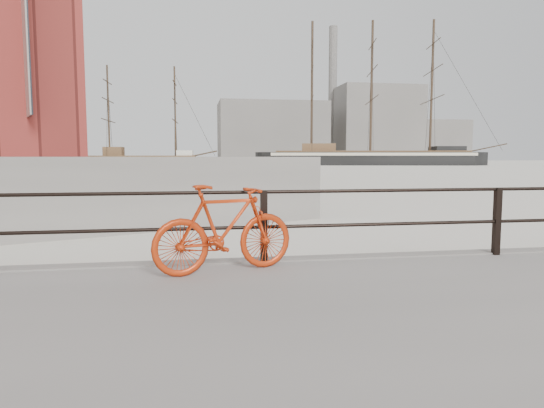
{
  "coord_description": "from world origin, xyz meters",
  "views": [
    {
      "loc": [
        -4.47,
        -6.62,
        1.81
      ],
      "look_at": [
        -3.11,
        1.5,
        1.0
      ],
      "focal_mm": 32.0,
      "sensor_mm": 36.0,
      "label": 1
    }
  ],
  "objects_px": {
    "barque_black": "(370,165)",
    "schooner_mid": "(143,167)",
    "schooner_left": "(2,168)",
    "bicycle": "(225,228)"
  },
  "relations": [
    {
      "from": "barque_black",
      "to": "schooner_mid",
      "type": "distance_m",
      "value": 46.59
    },
    {
      "from": "schooner_left",
      "to": "schooner_mid",
      "type": "bearing_deg",
      "value": 18.13
    },
    {
      "from": "bicycle",
      "to": "schooner_mid",
      "type": "bearing_deg",
      "value": 78.91
    },
    {
      "from": "schooner_mid",
      "to": "schooner_left",
      "type": "distance_m",
      "value": 22.05
    },
    {
      "from": "bicycle",
      "to": "barque_black",
      "type": "relative_size",
      "value": 0.03
    },
    {
      "from": "bicycle",
      "to": "schooner_left",
      "type": "distance_m",
      "value": 79.28
    },
    {
      "from": "schooner_mid",
      "to": "bicycle",
      "type": "bearing_deg",
      "value": -80.61
    },
    {
      "from": "barque_black",
      "to": "bicycle",
      "type": "bearing_deg",
      "value": -99.36
    },
    {
      "from": "bicycle",
      "to": "barque_black",
      "type": "distance_m",
      "value": 98.98
    },
    {
      "from": "bicycle",
      "to": "schooner_mid",
      "type": "xyz_separation_m",
      "value": [
        -8.71,
        82.84,
        -0.91
      ]
    }
  ]
}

